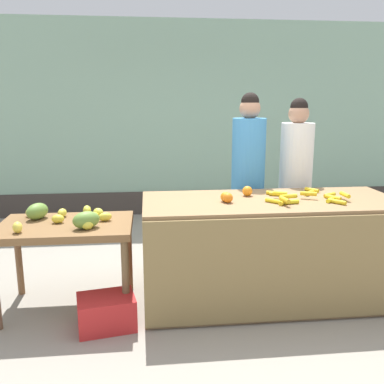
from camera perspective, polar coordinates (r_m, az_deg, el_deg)
ground_plane at (r=3.92m, az=4.44°, el=-14.38°), size 24.00×24.00×0.00m
market_wall_back at (r=6.60m, az=-0.37°, el=9.61°), size 9.21×0.23×2.95m
fruit_stall_counter at (r=3.81m, az=10.60°, el=-7.80°), size 2.23×0.93×0.92m
side_table_wooden at (r=3.67m, az=-16.84°, el=-5.58°), size 1.10×0.72×0.76m
banana_bunch_pile at (r=3.74m, az=15.09°, el=-0.61°), size 0.72×0.62×0.07m
orange_pile at (r=3.63m, az=5.87°, el=-0.39°), size 0.33×0.32×0.09m
mango_papaya_pile at (r=3.66m, az=-16.96°, el=-3.15°), size 0.78×0.60×0.14m
vendor_woman_blue_shirt at (r=4.34m, az=7.63°, el=1.23°), size 0.34×0.34×1.84m
vendor_woman_white_shirt at (r=4.53m, az=13.91°, el=1.08°), size 0.34×0.34×1.79m
produce_crate at (r=3.49m, az=-11.62°, el=-15.78°), size 0.49×0.40×0.26m
produce_sack at (r=4.37m, az=-4.43°, el=-8.05°), size 0.36×0.41×0.48m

